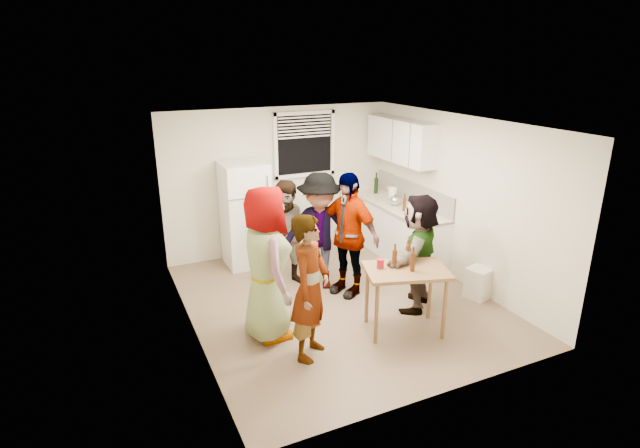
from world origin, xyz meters
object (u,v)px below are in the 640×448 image
serving_table (403,330)px  red_cup (380,268)px  beer_bottle_table (394,267)px  guest_grey (269,334)px  guest_stripe (311,354)px  guest_back_right (320,286)px  kettle (395,205)px  wine_bottle (376,193)px  guest_back_left (291,284)px  blue_cup (422,220)px  guest_orange (415,306)px  trash_bin (479,281)px  refrigerator (245,214)px  guest_black (346,292)px  beer_bottle_counter (404,211)px

serving_table → red_cup: red_cup is taller
beer_bottle_table → serving_table: bearing=-42.9°
guest_grey → serving_table: bearing=-109.3°
guest_stripe → guest_back_right: bearing=16.4°
serving_table → red_cup: (-0.28, 0.16, 0.84)m
guest_grey → kettle: bearing=-59.0°
kettle → wine_bottle: 0.80m
serving_table → kettle: bearing=60.2°
serving_table → guest_back_left: 2.01m
serving_table → guest_back_right: 1.64m
serving_table → beer_bottle_table: beer_bottle_table is taller
blue_cup → guest_back_left: bearing=165.7°
beer_bottle_table → guest_orange: size_ratio=0.14×
wine_bottle → guest_back_right: (-1.78, -1.40, -0.90)m
serving_table → guest_grey: 1.69m
trash_bin → serving_table: bearing=-168.5°
blue_cup → red_cup: blue_cup is taller
refrigerator → guest_back_right: refrigerator is taller
kettle → trash_bin: bearing=-63.4°
red_cup → beer_bottle_table: bearing=-19.0°
guest_back_left → guest_orange: (1.30, -1.39, 0.00)m
kettle → guest_stripe: 3.47m
wine_bottle → guest_stripe: size_ratio=0.17×
kettle → guest_stripe: size_ratio=0.14×
red_cup → blue_cup: bearing=38.7°
wine_bottle → red_cup: size_ratio=2.44×
red_cup → guest_back_left: bearing=107.2°
refrigerator → guest_stripe: 3.03m
kettle → beer_bottle_table: (-1.36, -2.08, -0.06)m
kettle → guest_back_right: (-1.68, -0.61, -0.90)m
red_cup → guest_orange: (0.78, 0.29, -0.84)m
refrigerator → guest_black: (1.00, -1.66, -0.85)m
guest_grey → wine_bottle: bearing=-49.1°
refrigerator → kettle: bearing=-16.7°
wine_bottle → guest_back_left: (-2.15, -1.14, -0.90)m
blue_cup → wine_bottle: bearing=84.4°
guest_grey → guest_orange: (2.08, -0.16, 0.00)m
guest_grey → guest_orange: bearing=-92.5°
kettle → guest_grey: (-2.83, -1.57, -0.90)m
kettle → wine_bottle: size_ratio=0.83×
refrigerator → guest_black: bearing=-59.0°
beer_bottle_table → red_cup: size_ratio=1.94×
trash_bin → red_cup: 1.85m
beer_bottle_table → guest_back_left: (-0.69, 1.74, -0.84)m
beer_bottle_table → guest_back_right: beer_bottle_table is taller
beer_bottle_counter → guest_grey: (-2.78, -1.23, -0.90)m
beer_bottle_counter → guest_back_left: (-2.00, 0.00, -0.90)m
refrigerator → guest_stripe: refrigerator is taller
beer_bottle_table → guest_orange: (0.61, 0.35, -0.84)m
refrigerator → guest_back_left: 1.40m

